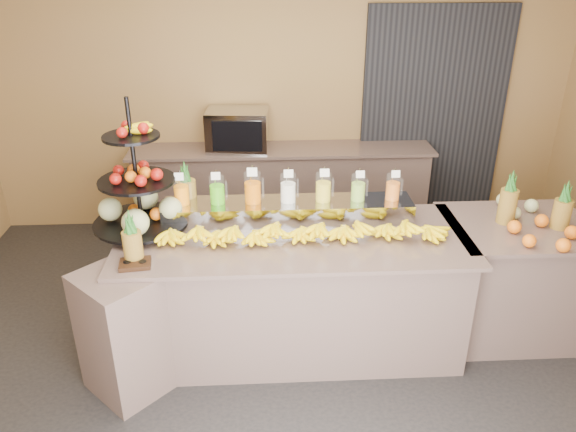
{
  "coord_description": "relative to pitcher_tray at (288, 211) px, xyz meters",
  "views": [
    {
      "loc": [
        -0.23,
        -3.22,
        2.79
      ],
      "look_at": [
        -0.04,
        0.3,
        1.09
      ],
      "focal_mm": 35.0,
      "sensor_mm": 36.0,
      "label": 1
    }
  ],
  "objects": [
    {
      "name": "juice_pitcher_lemon",
      "position": [
        0.26,
        -0.0,
        0.17
      ],
      "size": [
        0.12,
        0.12,
        0.28
      ],
      "color": "silver",
      "rests_on": "pitcher_tray"
    },
    {
      "name": "right_counter",
      "position": [
        1.72,
        -0.18,
        -0.54
      ],
      "size": [
        1.08,
        0.88,
        0.93
      ],
      "color": "gray",
      "rests_on": "ground"
    },
    {
      "name": "back_ledge",
      "position": [
        0.02,
        1.67,
        -0.54
      ],
      "size": [
        3.1,
        0.55,
        0.93
      ],
      "color": "gray",
      "rests_on": "ground"
    },
    {
      "name": "pineapple_left_a",
      "position": [
        -1.04,
        -0.56,
        0.06
      ],
      "size": [
        0.13,
        0.13,
        0.37
      ],
      "rotation": [
        0.0,
        0.0,
        -0.07
      ],
      "color": "brown",
      "rests_on": "buffet_counter"
    },
    {
      "name": "room_envelope",
      "position": [
        0.21,
        0.21,
        0.87
      ],
      "size": [
        6.04,
        5.02,
        2.82
      ],
      "color": "olive",
      "rests_on": "ground"
    },
    {
      "name": "condiment_caddy",
      "position": [
        -1.02,
        -0.63,
        -0.06
      ],
      "size": [
        0.21,
        0.17,
        0.03
      ],
      "primitive_type": "cube",
      "rotation": [
        0.0,
        0.0,
        0.12
      ],
      "color": "black",
      "rests_on": "buffet_counter"
    },
    {
      "name": "buffet_counter",
      "position": [
        -0.09,
        -0.32,
        -0.54
      ],
      "size": [
        2.75,
        1.25,
        0.93
      ],
      "color": "gray",
      "rests_on": "ground"
    },
    {
      "name": "juice_pitcher_orange_a",
      "position": [
        -0.78,
        -0.0,
        0.17
      ],
      "size": [
        0.11,
        0.12,
        0.27
      ],
      "color": "silver",
      "rests_on": "pitcher_tray"
    },
    {
      "name": "ground",
      "position": [
        0.02,
        -0.58,
        -1.01
      ],
      "size": [
        6.0,
        6.0,
        0.0
      ],
      "primitive_type": "plane",
      "color": "black",
      "rests_on": "ground"
    },
    {
      "name": "pineapple_left_b",
      "position": [
        -0.76,
        0.14,
        0.09
      ],
      "size": [
        0.15,
        0.15,
        0.44
      ],
      "rotation": [
        0.0,
        0.0,
        0.06
      ],
      "color": "brown",
      "rests_on": "buffet_counter"
    },
    {
      "name": "right_fruit_pile",
      "position": [
        1.77,
        -0.29,
        0.01
      ],
      "size": [
        0.5,
        0.47,
        0.26
      ],
      "color": "brown",
      "rests_on": "right_counter"
    },
    {
      "name": "banana_heap",
      "position": [
        0.06,
        -0.3,
        0.0
      ],
      "size": [
        2.05,
        0.19,
        0.17
      ],
      "color": "yellow",
      "rests_on": "buffet_counter"
    },
    {
      "name": "juice_pitcher_orange_c",
      "position": [
        0.78,
        -0.0,
        0.16
      ],
      "size": [
        0.11,
        0.11,
        0.26
      ],
      "color": "silver",
      "rests_on": "pitcher_tray"
    },
    {
      "name": "juice_pitcher_lime",
      "position": [
        0.52,
        -0.0,
        0.16
      ],
      "size": [
        0.11,
        0.11,
        0.26
      ],
      "color": "silver",
      "rests_on": "pitcher_tray"
    },
    {
      "name": "oven_warmer",
      "position": [
        -0.42,
        1.67,
        0.13
      ],
      "size": [
        0.64,
        0.47,
        0.4
      ],
      "primitive_type": "cube",
      "rotation": [
        0.0,
        0.0,
        -0.08
      ],
      "color": "gray",
      "rests_on": "back_ledge"
    },
    {
      "name": "juice_pitcher_green",
      "position": [
        -0.52,
        -0.0,
        0.17
      ],
      "size": [
        0.11,
        0.12,
        0.27
      ],
      "color": "silver",
      "rests_on": "pitcher_tray"
    },
    {
      "name": "juice_pitcher_orange_b",
      "position": [
        -0.26,
        -0.0,
        0.18
      ],
      "size": [
        0.13,
        0.13,
        0.3
      ],
      "color": "silver",
      "rests_on": "pitcher_tray"
    },
    {
      "name": "juice_pitcher_milk",
      "position": [
        -0.0,
        -0.0,
        0.17
      ],
      "size": [
        0.12,
        0.12,
        0.28
      ],
      "color": "silver",
      "rests_on": "pitcher_tray"
    },
    {
      "name": "pitcher_tray",
      "position": [
        0.0,
        0.0,
        0.0
      ],
      "size": [
        1.85,
        0.3,
        0.15
      ],
      "primitive_type": "cube",
      "color": "gray",
      "rests_on": "buffet_counter"
    },
    {
      "name": "fruit_stand",
      "position": [
        -1.02,
        -0.09,
        0.17
      ],
      "size": [
        0.77,
        0.77,
        0.97
      ],
      "rotation": [
        0.0,
        0.0,
        0.12
      ],
      "color": "black",
      "rests_on": "buffet_counter"
    }
  ]
}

